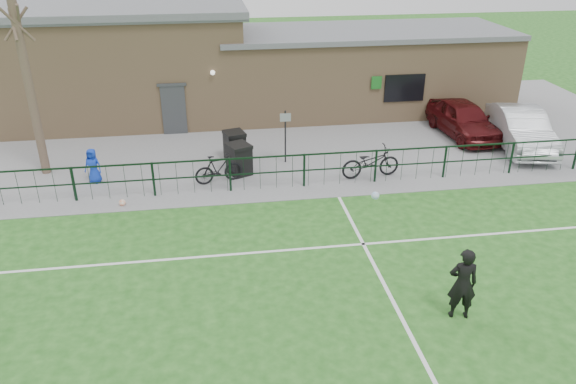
{
  "coord_description": "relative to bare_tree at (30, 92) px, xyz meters",
  "views": [
    {
      "loc": [
        -2.1,
        -9.11,
        8.23
      ],
      "look_at": [
        0.0,
        5.0,
        1.3
      ],
      "focal_mm": 35.0,
      "sensor_mm": 36.0,
      "label": 1
    }
  ],
  "objects": [
    {
      "name": "ground",
      "position": [
        8.0,
        -10.5,
        -3.0
      ],
      "size": [
        90.0,
        90.0,
        0.0
      ],
      "primitive_type": "plane",
      "color": "#1F5719",
      "rests_on": "ground"
    },
    {
      "name": "paving_strip",
      "position": [
        8.0,
        3.0,
        -2.99
      ],
      "size": [
        34.0,
        13.0,
        0.02
      ],
      "primitive_type": "cube",
      "color": "gray",
      "rests_on": "ground"
    },
    {
      "name": "pitch_line_touch",
      "position": [
        8.0,
        -2.7,
        -3.0
      ],
      "size": [
        28.0,
        0.1,
        0.01
      ],
      "primitive_type": "cube",
      "color": "white",
      "rests_on": "ground"
    },
    {
      "name": "pitch_line_mid",
      "position": [
        8.0,
        -6.5,
        -3.0
      ],
      "size": [
        28.0,
        0.1,
        0.01
      ],
      "primitive_type": "cube",
      "color": "white",
      "rests_on": "ground"
    },
    {
      "name": "pitch_line_perp",
      "position": [
        10.0,
        -10.5,
        -3.0
      ],
      "size": [
        0.1,
        16.0,
        0.01
      ],
      "primitive_type": "cube",
      "color": "white",
      "rests_on": "ground"
    },
    {
      "name": "perimeter_fence",
      "position": [
        8.0,
        -2.5,
        -2.4
      ],
      "size": [
        28.0,
        0.1,
        1.2
      ],
      "primitive_type": "cube",
      "color": "black",
      "rests_on": "ground"
    },
    {
      "name": "bare_tree",
      "position": [
        0.0,
        0.0,
        0.0
      ],
      "size": [
        0.3,
        0.3,
        6.0
      ],
      "primitive_type": "cylinder",
      "color": "#4E3C2F",
      "rests_on": "ground"
    },
    {
      "name": "wheelie_bin_left",
      "position": [
        6.89,
        -1.14,
        -2.46
      ],
      "size": [
        0.95,
        1.0,
        1.04
      ],
      "primitive_type": "cube",
      "rotation": [
        0.0,
        0.0,
        0.42
      ],
      "color": "black",
      "rests_on": "paving_strip"
    },
    {
      "name": "wheelie_bin_right",
      "position": [
        6.82,
        0.23,
        -2.47
      ],
      "size": [
        0.85,
        0.92,
        1.02
      ],
      "primitive_type": "cube",
      "rotation": [
        0.0,
        0.0,
        0.27
      ],
      "color": "black",
      "rests_on": "paving_strip"
    },
    {
      "name": "sign_post",
      "position": [
        8.67,
        -0.31,
        -1.98
      ],
      "size": [
        0.07,
        0.07,
        2.0
      ],
      "primitive_type": "cylinder",
      "rotation": [
        0.0,
        0.0,
        0.25
      ],
      "color": "black",
      "rests_on": "paving_strip"
    },
    {
      "name": "car_maroon",
      "position": [
        16.44,
        1.44,
        -2.25
      ],
      "size": [
        2.01,
        4.42,
        1.47
      ],
      "primitive_type": "imported",
      "rotation": [
        0.0,
        0.0,
        0.07
      ],
      "color": "#460C0E",
      "rests_on": "paving_strip"
    },
    {
      "name": "car_silver",
      "position": [
        18.11,
        -0.16,
        -2.21
      ],
      "size": [
        2.53,
        4.93,
        1.55
      ],
      "primitive_type": "imported",
      "rotation": [
        0.0,
        0.0,
        -0.2
      ],
      "color": "#B5B9BE",
      "rests_on": "paving_strip"
    },
    {
      "name": "bicycle_d",
      "position": [
        6.15,
        -1.77,
        -2.47
      ],
      "size": [
        1.75,
        0.86,
        1.02
      ],
      "primitive_type": "imported",
      "rotation": [
        0.0,
        0.0,
        1.81
      ],
      "color": "black",
      "rests_on": "paving_strip"
    },
    {
      "name": "bicycle_e",
      "position": [
        11.44,
        -2.08,
        -2.43
      ],
      "size": [
        2.17,
        0.94,
        1.11
      ],
      "primitive_type": "imported",
      "rotation": [
        0.0,
        0.0,
        1.67
      ],
      "color": "black",
      "rests_on": "paving_strip"
    },
    {
      "name": "spectator_child",
      "position": [
        1.88,
        -1.12,
        -2.36
      ],
      "size": [
        0.69,
        0.56,
        1.23
      ],
      "primitive_type": "imported",
      "rotation": [
        0.0,
        0.0,
        -0.31
      ],
      "color": "#1436BC",
      "rests_on": "paving_strip"
    },
    {
      "name": "goalkeeper_kick",
      "position": [
        11.28,
        -9.83,
        -2.09
      ],
      "size": [
        1.51,
        3.83,
        1.79
      ],
      "color": "black",
      "rests_on": "ground"
    },
    {
      "name": "ball_ground",
      "position": [
        3.01,
        -3.06,
        -2.89
      ],
      "size": [
        0.21,
        0.21,
        0.21
      ],
      "primitive_type": "sphere",
      "color": "white",
      "rests_on": "ground"
    },
    {
      "name": "clubhouse",
      "position": [
        7.12,
        6.0,
        -0.78
      ],
      "size": [
        24.25,
        5.4,
        4.96
      ],
      "color": "tan",
      "rests_on": "ground"
    }
  ]
}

